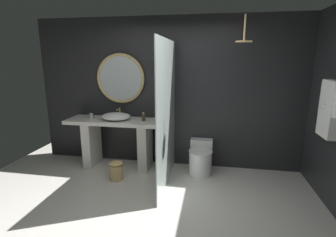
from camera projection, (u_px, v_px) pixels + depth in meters
The scene contains 12 objects.
ground_plane at pixel (141, 225), 2.96m from camera, with size 5.76×5.76×0.00m, color silver.
back_wall_panel at pixel (169, 93), 4.48m from camera, with size 4.80×0.10×2.60m, color #232326.
vanity_counter at pixel (118, 137), 4.47m from camera, with size 1.76×0.55×0.87m.
vessel_sink at pixel (116, 116), 4.37m from camera, with size 0.51×0.42×0.17m.
tumbler_cup at pixel (91, 116), 4.47m from camera, with size 0.07×0.07×0.09m, color silver.
soap_dispenser at pixel (143, 117), 4.29m from camera, with size 0.06×0.06×0.15m.
round_wall_mirror at pixel (120, 78), 4.48m from camera, with size 0.89×0.05×0.89m.
shower_glass_panel at pixel (167, 115), 3.76m from camera, with size 0.02×1.47×2.17m, color silver.
rain_shower_head at pixel (244, 39), 3.54m from camera, with size 0.23×0.23×0.38m.
hanging_bathrobe at pixel (330, 107), 3.14m from camera, with size 0.20×0.51×0.78m.
toilet at pixel (201, 158), 4.28m from camera, with size 0.40×0.59×0.53m.
waste_bin at pixel (116, 170), 4.06m from camera, with size 0.22×0.22×0.31m.
Camera 1 is at (0.77, -2.50, 1.90)m, focal length 27.03 mm.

